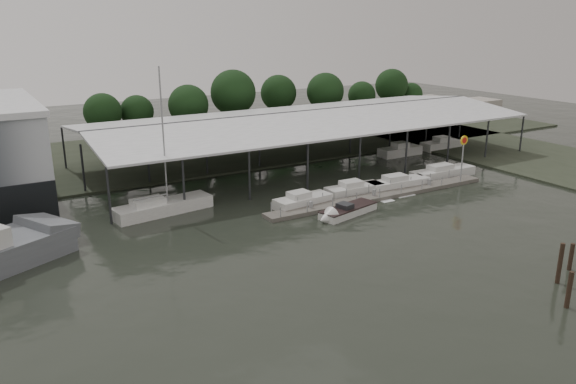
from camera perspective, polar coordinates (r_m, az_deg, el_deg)
ground at (r=45.15m, az=2.83°, el=-6.81°), size 200.00×200.00×0.00m
land_strip_far at (r=81.76m, az=-13.61°, el=3.73°), size 140.00×30.00×0.30m
land_strip_east at (r=83.13m, az=25.56°, el=2.74°), size 20.00×60.00×0.30m
covered_boat_shed at (r=75.03m, az=1.97°, el=7.73°), size 58.24×24.00×6.96m
floating_dock at (r=61.08m, az=9.44°, el=-0.38°), size 28.00×2.00×1.40m
shell_fuel_sign at (r=68.30m, az=17.38°, el=4.15°), size 1.10×0.18×5.55m
distant_commercial_buildings at (r=115.04m, az=15.39°, el=8.23°), size 22.00×8.00×4.00m
white_sailboat at (r=56.58m, az=-12.70°, el=-1.49°), size 10.09×3.90×14.42m
speedboat_underway at (r=54.84m, az=5.73°, el=-2.04°), size 18.05×5.99×2.00m
moored_cruiser_0 at (r=57.27m, az=1.48°, el=-0.90°), size 6.38×2.75×1.70m
moored_cruiser_1 at (r=61.52m, az=6.73°, el=0.26°), size 6.75×2.41×1.70m
moored_cruiser_2 at (r=64.58m, az=11.07°, el=0.87°), size 7.69×2.62×1.70m
moored_cruiser_3 at (r=70.53m, az=15.40°, el=1.93°), size 8.88×2.33×1.70m
horizon_tree_line at (r=95.79m, az=-1.26°, el=9.76°), size 64.07×10.80×10.86m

